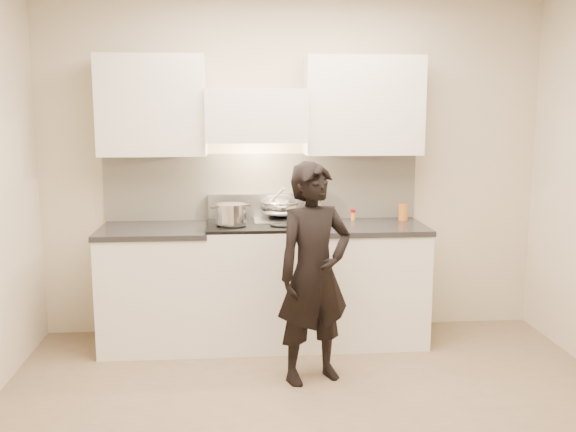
{
  "coord_description": "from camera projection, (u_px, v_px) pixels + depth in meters",
  "views": [
    {
      "loc": [
        -0.47,
        -3.38,
        1.8
      ],
      "look_at": [
        -0.1,
        1.05,
        1.06
      ],
      "focal_mm": 40.0,
      "sensor_mm": 36.0,
      "label": 1
    }
  ],
  "objects": [
    {
      "name": "ground_plane",
      "position": [
        320.0,
        429.0,
        3.66
      ],
      "size": [
        4.0,
        4.0,
        0.0
      ],
      "primitive_type": "plane",
      "color": "#856F58"
    },
    {
      "name": "room_shell",
      "position": [
        305.0,
        144.0,
        3.75
      ],
      "size": [
        4.04,
        3.54,
        2.7
      ],
      "color": "beige",
      "rests_on": "ground"
    },
    {
      "name": "stove",
      "position": [
        258.0,
        283.0,
        4.95
      ],
      "size": [
        0.76,
        0.65,
        0.96
      ],
      "color": "white",
      "rests_on": "ground"
    },
    {
      "name": "counter_right",
      "position": [
        364.0,
        282.0,
        5.03
      ],
      "size": [
        0.92,
        0.67,
        0.92
      ],
      "color": "white",
      "rests_on": "ground"
    },
    {
      "name": "counter_left",
      "position": [
        156.0,
        287.0,
        4.89
      ],
      "size": [
        0.82,
        0.67,
        0.92
      ],
      "color": "white",
      "rests_on": "ground"
    },
    {
      "name": "wok",
      "position": [
        280.0,
        206.0,
        5.02
      ],
      "size": [
        0.33,
        0.4,
        0.27
      ],
      "color": "#B3B2BA",
      "rests_on": "stove"
    },
    {
      "name": "stock_pot",
      "position": [
        231.0,
        214.0,
        4.75
      ],
      "size": [
        0.3,
        0.29,
        0.15
      ],
      "color": "#B3B2BA",
      "rests_on": "stove"
    },
    {
      "name": "utensil_crock",
      "position": [
        317.0,
        210.0,
        5.14
      ],
      "size": [
        0.1,
        0.1,
        0.27
      ],
      "color": "#999AA2",
      "rests_on": "counter_right"
    },
    {
      "name": "spice_jar",
      "position": [
        353.0,
        215.0,
        5.14
      ],
      "size": [
        0.04,
        0.04,
        0.08
      ],
      "color": "orange",
      "rests_on": "counter_right"
    },
    {
      "name": "oil_glass",
      "position": [
        403.0,
        212.0,
        5.13
      ],
      "size": [
        0.08,
        0.08,
        0.13
      ],
      "color": "#C86826",
      "rests_on": "counter_right"
    },
    {
      "name": "person",
      "position": [
        314.0,
        273.0,
        4.21
      ],
      "size": [
        0.63,
        0.53,
        1.47
      ],
      "primitive_type": "imported",
      "rotation": [
        0.0,
        0.0,
        0.38
      ],
      "color": "black",
      "rests_on": "ground"
    }
  ]
}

